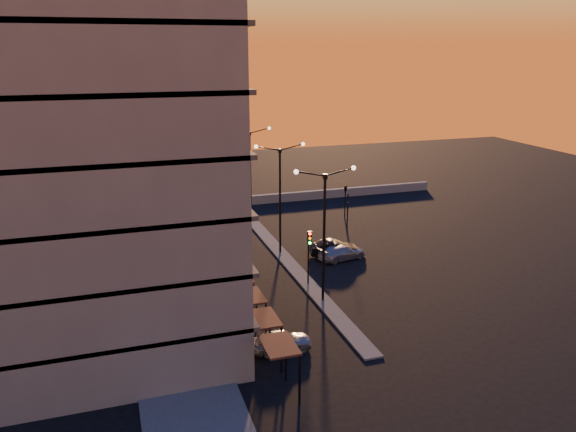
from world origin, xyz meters
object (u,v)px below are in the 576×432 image
at_px(car_hatchback, 281,341).
at_px(streetlamp_mid, 280,190).
at_px(traffic_light_main, 309,249).
at_px(car_wagon, 342,252).
at_px(car_sedan, 334,248).

bearing_deg(car_hatchback, streetlamp_mid, -15.20).
xyz_separation_m(streetlamp_mid, traffic_light_main, (0.00, -7.13, -2.70)).
height_order(traffic_light_main, car_hatchback, traffic_light_main).
bearing_deg(traffic_light_main, car_wagon, 43.22).
height_order(traffic_light_main, car_wagon, traffic_light_main).
distance_m(car_hatchback, car_sedan, 16.06).
bearing_deg(traffic_light_main, car_hatchback, -119.77).
xyz_separation_m(traffic_light_main, car_wagon, (4.50, 4.23, -2.28)).
bearing_deg(car_sedan, car_hatchback, 158.98).
relative_size(streetlamp_mid, car_hatchback, 2.66).
height_order(streetlamp_mid, car_sedan, streetlamp_mid).
distance_m(traffic_light_main, car_hatchback, 9.79).
xyz_separation_m(car_sedan, car_wagon, (0.36, -0.90, -0.06)).
bearing_deg(traffic_light_main, streetlamp_mid, 90.00).
bearing_deg(car_sedan, car_wagon, -145.47).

